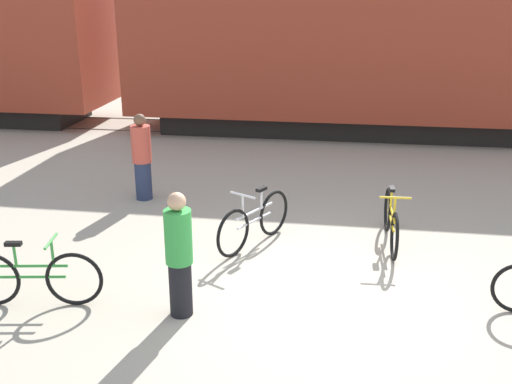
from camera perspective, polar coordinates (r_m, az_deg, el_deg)
The scene contains 9 objects.
ground_plane at distance 7.90m, azimuth 6.22°, elevation -10.09°, with size 80.00×80.00×0.00m, color #B2A893.
freight_train at distance 16.12m, azimuth 8.17°, elevation 14.77°, with size 35.39×2.81×4.99m.
rail_near at distance 15.83m, azimuth 7.68°, elevation 5.12°, with size 47.39×0.07×0.01m, color #4C4238.
rail_far at distance 17.23m, azimuth 7.80°, elevation 6.28°, with size 47.39×0.07×0.01m, color #4C4238.
bicycle_yellow at distance 9.48m, azimuth 12.73°, elevation -2.72°, with size 0.46×1.81×0.89m.
bicycle_green at distance 8.04m, azimuth -20.49°, elevation -7.67°, with size 1.74×0.46×0.90m.
bicycle_silver at distance 9.21m, azimuth -0.16°, elevation -2.82°, with size 0.89×1.58×0.92m.
person_in_green at distance 7.22m, azimuth -7.33°, elevation -5.98°, with size 0.33×0.33×1.59m.
person_in_red at distance 11.25m, azimuth -10.81°, elevation 3.25°, with size 0.36×0.36×1.62m.
Camera 1 is at (0.19, -6.88, 3.88)m, focal length 42.00 mm.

